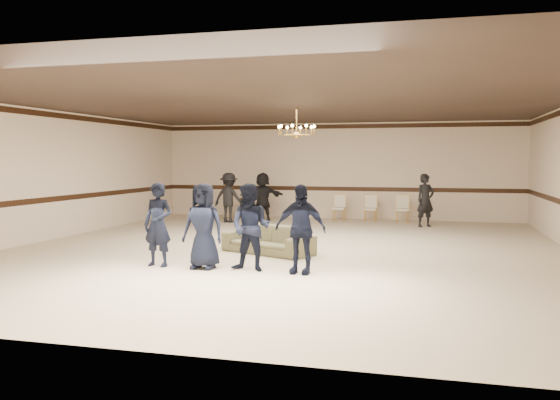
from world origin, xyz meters
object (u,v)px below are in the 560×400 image
Objects in this scene: boy_a at (158,225)px; boy_c at (251,227)px; adult_left at (229,198)px; banquet_chair_mid at (370,209)px; adult_right at (425,200)px; boy_b at (203,226)px; adult_mid at (263,197)px; boy_d at (300,229)px; banquet_chair_left at (339,208)px; console_table at (252,208)px; chandelier at (297,121)px; settee at (268,239)px; banquet_chair_right at (402,209)px.

boy_a is 1.80m from boy_c.
adult_left is (-3.08, 7.45, 0.00)m from boy_c.
adult_right is at bearing -26.14° from banquet_chair_mid.
adult_left is 4.51m from banquet_chair_mid.
adult_mid is at bearing 101.02° from boy_b.
boy_b and boy_c have the same top height.
banquet_chair_left is at bearing 99.72° from boy_d.
console_table is at bearing 117.61° from boy_d.
adult_left is (-3.98, 7.45, 0.00)m from boy_d.
chandelier is at bearing -87.93° from banquet_chair_left.
adult_mid is at bearing 99.06° from boy_a.
boy_b is 8.84m from banquet_chair_left.
settee is at bearing 103.82° from boy_c.
boy_c is 1.84× the size of banquet_chair_mid.
chandelier is at bearing -98.57° from banquet_chair_mid.
banquet_chair_right reaches higher than console_table.
boy_b is 2.12m from settee.
chandelier is 0.60× the size of adult_right.
adult_left is 5.47m from banquet_chair_right.
chandelier is at bearing -64.55° from console_table.
chandelier is at bearing 84.05° from adult_mid.
banquet_chair_right is 5.00m from console_table.
banquet_chair_left is at bearing 95.50° from boy_c.
banquet_chair_left is (3.30, 1.31, -0.36)m from adult_left.
boy_c is 0.99× the size of adult_left.
boy_c and boy_d have the same top height.
adult_left is 1.95× the size of console_table.
settee is at bearing 57.76° from boy_a.
banquet_chair_mid is (4.30, 1.31, -0.36)m from adult_left.
banquet_chair_right is at bearing 156.53° from adult_mid.
adult_left is 3.57m from banquet_chair_left.
boy_d is 8.71m from adult_mid.
banquet_chair_mid is (2.12, 8.76, -0.36)m from boy_b.
adult_mid is 3.47m from banquet_chair_mid.
settee is at bearing -153.30° from adult_right.
banquet_chair_right is (2.46, 6.80, 0.13)m from settee.
adult_right is at bearing 85.96° from settee.
adult_mid is 4.45m from banquet_chair_right.
boy_b is 8.64m from adult_right.
settee is at bearing -113.89° from banquet_chair_right.
chandelier is 4.22m from boy_d.
chandelier is at bearing 69.46° from boy_a.
boy_a is 1.84× the size of banquet_chair_left.
boy_d is 8.79m from banquet_chair_left.
chandelier reaches higher than boy_d.
adult_left and adult_right have the same top height.
boy_c is 8.77m from banquet_chair_left.
adult_mid is (-1.94, 6.19, 0.49)m from settee.
boy_d is at bearing 2.11° from boy_b.
boy_b is 0.99× the size of adult_mid.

